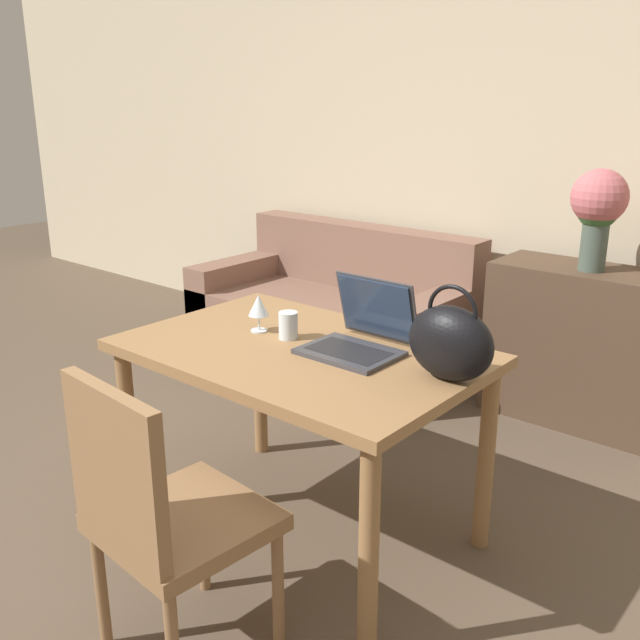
% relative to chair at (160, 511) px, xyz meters
% --- Properties ---
extents(ground_plane, '(14.00, 14.00, 0.00)m').
position_rel_chair_xyz_m(ground_plane, '(-0.28, 0.02, -0.50)').
color(ground_plane, brown).
extents(wall_back, '(10.00, 0.06, 2.70)m').
position_rel_chair_xyz_m(wall_back, '(-0.28, 2.72, 0.85)').
color(wall_back, beige).
rests_on(wall_back, ground_plane).
extents(dining_table, '(1.26, 0.83, 0.74)m').
position_rel_chair_xyz_m(dining_table, '(-0.14, 0.74, 0.15)').
color(dining_table, olive).
rests_on(dining_table, ground_plane).
extents(chair, '(0.47, 0.47, 0.90)m').
position_rel_chair_xyz_m(chair, '(0.00, 0.00, 0.00)').
color(chair, olive).
rests_on(chair, ground_plane).
extents(couch, '(1.66, 0.86, 0.82)m').
position_rel_chair_xyz_m(couch, '(-1.19, 2.23, -0.22)').
color(couch, '#7F5B4C').
rests_on(couch, ground_plane).
extents(sideboard, '(0.99, 0.40, 0.79)m').
position_rel_chair_xyz_m(sideboard, '(0.33, 2.38, -0.11)').
color(sideboard, '#4C3828').
rests_on(sideboard, ground_plane).
extents(laptop, '(0.33, 0.32, 0.25)m').
position_rel_chair_xyz_m(laptop, '(0.04, 0.87, 0.31)').
color(laptop, '#38383D').
rests_on(laptop, dining_table).
extents(drinking_glass, '(0.07, 0.07, 0.10)m').
position_rel_chair_xyz_m(drinking_glass, '(-0.24, 0.79, 0.29)').
color(drinking_glass, silver).
rests_on(drinking_glass, dining_table).
extents(wine_glass, '(0.08, 0.08, 0.14)m').
position_rel_chair_xyz_m(wine_glass, '(-0.38, 0.78, 0.34)').
color(wine_glass, silver).
rests_on(wine_glass, dining_table).
extents(handbag, '(0.29, 0.16, 0.31)m').
position_rel_chair_xyz_m(handbag, '(0.41, 0.82, 0.37)').
color(handbag, black).
rests_on(handbag, dining_table).
extents(flower_vase, '(0.26, 0.26, 0.48)m').
position_rel_chair_xyz_m(flower_vase, '(0.30, 2.34, 0.60)').
color(flower_vase, '#47564C').
rests_on(flower_vase, sideboard).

